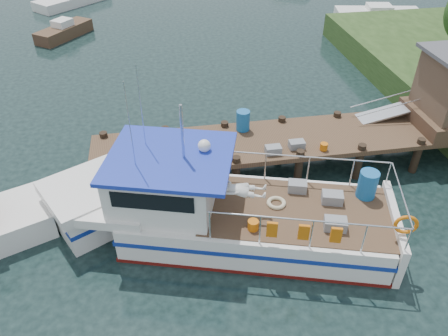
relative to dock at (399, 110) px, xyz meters
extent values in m
plane|color=black|center=(-6.51, -0.01, -2.24)|extent=(160.00, 160.00, 0.00)
cube|color=#4B3423|center=(-4.51, -0.01, -0.94)|extent=(16.00, 3.00, 0.20)
cylinder|color=black|center=(-12.01, -1.31, -1.59)|extent=(0.32, 0.32, 1.90)
cylinder|color=black|center=(-12.01, 1.29, -1.59)|extent=(0.32, 0.32, 1.90)
cylinder|color=black|center=(-9.51, -1.31, -1.59)|extent=(0.32, 0.32, 1.90)
cylinder|color=black|center=(-9.51, 1.29, -1.59)|extent=(0.32, 0.32, 1.90)
cylinder|color=black|center=(-7.01, -1.31, -1.59)|extent=(0.32, 0.32, 1.90)
cylinder|color=black|center=(-7.01, 1.29, -1.59)|extent=(0.32, 0.32, 1.90)
cylinder|color=black|center=(-4.51, -1.31, -1.59)|extent=(0.32, 0.32, 1.90)
cylinder|color=black|center=(-4.51, 1.29, -1.59)|extent=(0.32, 0.32, 1.90)
cylinder|color=black|center=(-2.01, -1.31, -1.59)|extent=(0.32, 0.32, 1.90)
cylinder|color=black|center=(-2.01, 1.29, -1.59)|extent=(0.32, 0.32, 1.90)
cylinder|color=black|center=(0.49, -1.31, -1.59)|extent=(0.32, 0.32, 1.90)
cylinder|color=black|center=(0.49, 1.29, -1.59)|extent=(0.32, 0.32, 1.90)
cylinder|color=black|center=(2.99, 1.29, -1.59)|extent=(0.32, 0.32, 1.90)
cube|color=#A5A8AD|center=(0.19, 0.89, -0.59)|extent=(3.34, 0.90, 0.79)
cylinder|color=silver|center=(0.19, 0.49, -0.09)|extent=(3.34, 0.05, 0.76)
cylinder|color=silver|center=(0.19, 1.29, -0.09)|extent=(3.34, 0.05, 0.76)
cube|color=slate|center=(-5.51, -1.01, -0.68)|extent=(0.60, 0.40, 0.30)
cube|color=slate|center=(-4.51, -0.81, -0.68)|extent=(0.60, 0.40, 0.30)
cylinder|color=#C65F0B|center=(-3.51, -1.11, -0.69)|extent=(0.30, 0.30, 0.28)
cylinder|color=#16599A|center=(-6.31, 0.89, -0.40)|extent=(0.56, 0.56, 0.85)
cube|color=silver|center=(-6.87, -3.88, -1.58)|extent=(9.23, 5.76, 1.32)
cube|color=silver|center=(-12.36, -2.23, -1.58)|extent=(3.30, 3.30, 1.32)
cube|color=silver|center=(-12.36, -2.23, -0.75)|extent=(3.65, 3.58, 0.40)
cube|color=silver|center=(-11.26, -2.56, -0.78)|extent=(3.13, 3.79, 0.34)
cube|color=navy|center=(-6.87, -3.88, -1.42)|extent=(9.35, 5.84, 0.16)
cube|color=navy|center=(-12.36, -2.23, -1.42)|extent=(3.36, 3.36, 0.16)
cube|color=#5B100D|center=(-6.87, -3.88, -2.18)|extent=(9.34, 5.82, 0.16)
cube|color=#4B3423|center=(-5.55, -4.27, -0.91)|extent=(6.82, 4.74, 0.05)
cube|color=silver|center=(-2.59, -5.16, -1.47)|extent=(1.21, 3.36, 1.55)
cube|color=silver|center=(-9.73, -3.02, -0.06)|extent=(3.93, 3.78, 1.72)
cube|color=black|center=(-10.16, -4.46, 0.28)|extent=(2.43, 0.77, 0.57)
cube|color=black|center=(-9.29, -1.58, 0.28)|extent=(2.43, 0.77, 0.57)
cube|color=black|center=(-11.27, -2.56, 0.28)|extent=(0.64, 1.99, 0.57)
cube|color=#1C31AE|center=(-9.51, -3.09, 0.85)|extent=(4.69, 4.30, 0.14)
cylinder|color=silver|center=(-9.07, -3.22, 1.83)|extent=(0.11, 0.11, 1.83)
cylinder|color=silver|center=(-10.55, -3.37, 2.29)|extent=(0.03, 0.03, 2.75)
cylinder|color=silver|center=(-10.22, -2.28, 2.29)|extent=(0.03, 0.03, 2.75)
sphere|color=silver|center=(-8.39, -2.95, 1.08)|extent=(0.51, 0.51, 0.41)
cylinder|color=silver|center=(-5.84, -5.84, 0.17)|extent=(5.51, 1.69, 0.05)
cylinder|color=silver|center=(-4.93, -2.81, 0.17)|extent=(5.51, 1.69, 0.05)
cylinder|color=silver|center=(-2.61, -5.16, 0.17)|extent=(0.95, 3.03, 0.05)
cylinder|color=silver|center=(-8.53, -5.03, -0.38)|extent=(0.06, 0.06, 1.09)
cylinder|color=silver|center=(-7.62, -2.00, -0.38)|extent=(0.06, 0.06, 1.09)
cylinder|color=silver|center=(-7.10, -5.46, -0.38)|extent=(0.06, 0.06, 1.09)
cylinder|color=silver|center=(-6.20, -2.43, -0.38)|extent=(0.06, 0.06, 1.09)
cylinder|color=silver|center=(-5.68, -5.89, -0.38)|extent=(0.06, 0.06, 1.09)
cylinder|color=silver|center=(-4.77, -2.86, -0.38)|extent=(0.06, 0.06, 1.09)
cylinder|color=silver|center=(-4.25, -6.32, -0.38)|extent=(0.06, 0.06, 1.09)
cylinder|color=silver|center=(-3.34, -3.28, -0.38)|extent=(0.06, 0.06, 1.09)
cylinder|color=silver|center=(-3.10, -6.66, -0.38)|extent=(0.06, 0.06, 1.09)
cylinder|color=silver|center=(-2.19, -3.63, -0.38)|extent=(0.06, 0.06, 1.09)
cube|color=slate|center=(-4.65, -5.26, -0.72)|extent=(0.79, 0.64, 0.37)
cube|color=slate|center=(-4.29, -4.05, -0.72)|extent=(0.79, 0.64, 0.37)
cube|color=slate|center=(-5.26, -3.29, -0.72)|extent=(0.73, 0.60, 0.37)
cylinder|color=#16599A|center=(-3.06, -3.94, -0.41)|extent=(0.80, 0.80, 1.01)
cylinder|color=#C65F0B|center=(-7.17, -4.87, -0.74)|extent=(0.43, 0.43, 0.34)
torus|color=#BFB28C|center=(-6.15, -3.86, -0.84)|extent=(0.80, 0.80, 0.14)
torus|color=#C65F0B|center=(-2.83, -6.05, -0.29)|extent=(0.71, 0.31, 0.71)
cube|color=#C65F0B|center=(-6.78, -5.58, -0.29)|extent=(0.34, 0.20, 0.52)
cube|color=#C65F0B|center=(-5.90, -5.84, -0.29)|extent=(0.34, 0.20, 0.52)
cube|color=#C65F0B|center=(-5.02, -6.11, -0.29)|extent=(0.34, 0.20, 0.52)
imported|color=silver|center=(-7.63, -4.01, 0.09)|extent=(0.67, 0.84, 2.02)
cube|color=#4B3423|center=(-15.74, 17.53, -1.84)|extent=(3.78, 4.34, 0.80)
cube|color=silver|center=(-15.74, 17.53, -1.24)|extent=(1.56, 1.59, 0.51)
cube|color=silver|center=(-16.02, 25.70, -1.86)|extent=(6.27, 6.12, 0.76)
cube|color=silver|center=(8.03, 17.84, -1.92)|extent=(6.80, 3.36, 0.65)
cube|color=silver|center=(8.03, 17.84, -1.42)|extent=(2.07, 1.87, 0.42)
camera|label=1|loc=(-9.68, -14.37, 8.70)|focal=35.00mm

